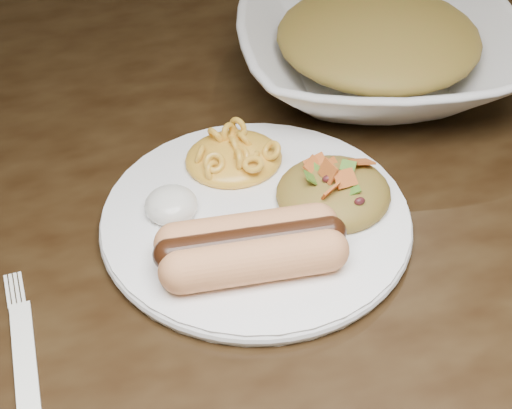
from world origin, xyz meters
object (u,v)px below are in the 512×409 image
object	(u,v)px
plate	(256,220)
fork	(25,358)
serving_bowl	(377,51)
table	(161,245)

from	to	relation	value
plate	fork	distance (m)	0.21
fork	serving_bowl	bearing A→B (deg)	35.16
table	plate	world-z (taller)	plate
table	fork	bearing A→B (deg)	-126.94
fork	serving_bowl	world-z (taller)	serving_bowl
table	plate	xyz separation A→B (m)	(0.06, -0.10, 0.10)
serving_bowl	plate	bearing A→B (deg)	-137.93
table	fork	world-z (taller)	fork
plate	serving_bowl	world-z (taller)	serving_bowl
table	serving_bowl	xyz separation A→B (m)	(0.25, 0.07, 0.13)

